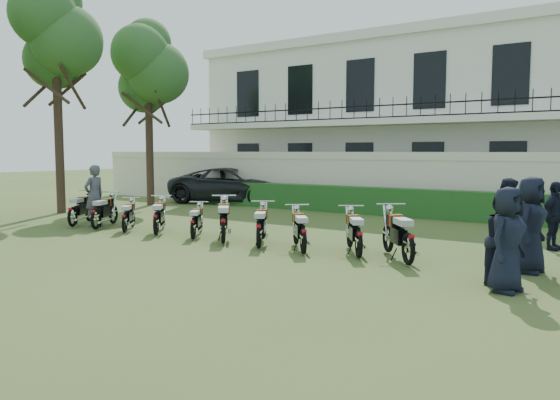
% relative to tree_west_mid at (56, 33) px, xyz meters
% --- Properties ---
extents(ground, '(100.00, 100.00, 0.00)m').
position_rel_tree_west_mid_xyz_m(ground, '(9.46, -1.00, -6.67)').
color(ground, '#385421').
rests_on(ground, ground).
extents(perimeter_wall, '(30.00, 0.35, 2.30)m').
position_rel_tree_west_mid_xyz_m(perimeter_wall, '(9.46, 7.00, -5.50)').
color(perimeter_wall, beige).
rests_on(perimeter_wall, ground).
extents(hedge, '(18.00, 0.60, 1.00)m').
position_rel_tree_west_mid_xyz_m(hedge, '(10.46, 6.20, -6.17)').
color(hedge, '#234D1B').
rests_on(hedge, ground).
extents(building, '(20.40, 9.60, 7.40)m').
position_rel_tree_west_mid_xyz_m(building, '(9.46, 12.96, -2.96)').
color(building, white).
rests_on(building, ground).
extents(tree_west_mid, '(3.40, 3.20, 8.82)m').
position_rel_tree_west_mid_xyz_m(tree_west_mid, '(0.00, 0.00, 0.00)').
color(tree_west_mid, '#473323').
rests_on(tree_west_mid, ground).
extents(tree_west_near, '(3.40, 3.20, 7.90)m').
position_rel_tree_west_mid_xyz_m(tree_west_near, '(0.50, 4.00, -0.78)').
color(tree_west_near, '#473323').
rests_on(tree_west_near, ground).
extents(motorcycle_0, '(1.10, 1.70, 1.06)m').
position_rel_tree_west_mid_xyz_m(motorcycle_0, '(3.80, -2.20, -6.18)').
color(motorcycle_0, black).
rests_on(motorcycle_0, ground).
extents(motorcycle_1, '(1.02, 1.72, 1.04)m').
position_rel_tree_west_mid_xyz_m(motorcycle_1, '(4.88, -2.18, -6.19)').
color(motorcycle_1, black).
rests_on(motorcycle_1, ground).
extents(motorcycle_2, '(1.14, 1.39, 0.93)m').
position_rel_tree_west_mid_xyz_m(motorcycle_2, '(6.07, -2.11, -6.24)').
color(motorcycle_2, black).
rests_on(motorcycle_2, ground).
extents(motorcycle_3, '(1.24, 1.52, 1.02)m').
position_rel_tree_west_mid_xyz_m(motorcycle_3, '(7.19, -1.97, -6.20)').
color(motorcycle_3, black).
rests_on(motorcycle_3, ground).
extents(motorcycle_4, '(1.00, 1.44, 0.92)m').
position_rel_tree_west_mid_xyz_m(motorcycle_4, '(8.50, -1.90, -6.25)').
color(motorcycle_4, black).
rests_on(motorcycle_4, ground).
extents(motorcycle_5, '(1.38, 1.68, 1.13)m').
position_rel_tree_west_mid_xyz_m(motorcycle_5, '(9.60, -1.99, -6.15)').
color(motorcycle_5, black).
rests_on(motorcycle_5, ground).
extents(motorcycle_6, '(1.07, 1.69, 1.04)m').
position_rel_tree_west_mid_xyz_m(motorcycle_6, '(10.73, -2.02, -6.19)').
color(motorcycle_6, black).
rests_on(motorcycle_6, ground).
extents(motorcycle_7, '(1.27, 1.50, 1.02)m').
position_rel_tree_west_mid_xyz_m(motorcycle_7, '(11.97, -2.03, -6.20)').
color(motorcycle_7, black).
rests_on(motorcycle_7, ground).
extents(motorcycle_8, '(1.18, 1.62, 1.04)m').
position_rel_tree_west_mid_xyz_m(motorcycle_8, '(13.20, -1.74, -6.19)').
color(motorcycle_8, black).
rests_on(motorcycle_8, ground).
extents(motorcycle_9, '(1.40, 1.69, 1.14)m').
position_rel_tree_west_mid_xyz_m(motorcycle_9, '(14.35, -1.85, -6.14)').
color(motorcycle_9, black).
rests_on(motorcycle_9, ground).
extents(suv, '(6.17, 4.02, 1.58)m').
position_rel_tree_west_mid_xyz_m(suv, '(2.79, 6.81, -5.88)').
color(suv, black).
rests_on(suv, ground).
extents(inspector, '(0.49, 0.72, 1.91)m').
position_rel_tree_west_mid_xyz_m(inspector, '(4.14, -1.65, -5.71)').
color(inspector, '#535257').
rests_on(inspector, ground).
extents(officer_0, '(0.74, 0.96, 1.75)m').
position_rel_tree_west_mid_xyz_m(officer_0, '(16.42, -2.85, -5.79)').
color(officer_0, black).
rests_on(officer_0, ground).
extents(officer_1, '(0.74, 0.88, 1.62)m').
position_rel_tree_west_mid_xyz_m(officer_1, '(16.25, -2.31, -5.86)').
color(officer_1, black).
rests_on(officer_1, ground).
extents(officer_3, '(0.70, 0.97, 1.85)m').
position_rel_tree_west_mid_xyz_m(officer_3, '(16.47, -1.07, -5.74)').
color(officer_3, black).
rests_on(officer_3, ground).
extents(officer_4, '(0.76, 0.92, 1.74)m').
position_rel_tree_west_mid_xyz_m(officer_4, '(15.79, 0.44, -5.80)').
color(officer_4, black).
rests_on(officer_4, ground).
extents(officer_5, '(0.70, 1.03, 1.62)m').
position_rel_tree_west_mid_xyz_m(officer_5, '(16.50, 1.86, -5.86)').
color(officer_5, black).
rests_on(officer_5, ground).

